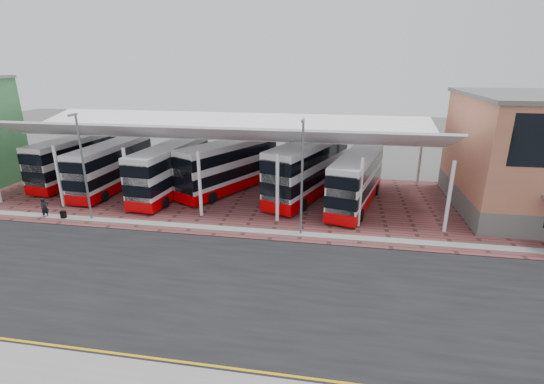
# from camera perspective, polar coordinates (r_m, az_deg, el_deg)

# --- Properties ---
(ground) EXTENTS (140.00, 140.00, 0.00)m
(ground) POSITION_cam_1_polar(r_m,az_deg,el_deg) (22.50, -2.71, -12.52)
(ground) COLOR #4B4E49
(road) EXTENTS (120.00, 14.00, 0.02)m
(road) POSITION_cam_1_polar(r_m,az_deg,el_deg) (21.67, -3.29, -13.84)
(road) COLOR black
(road) RESTS_ON ground
(forecourt) EXTENTS (72.00, 16.00, 0.06)m
(forecourt) POSITION_cam_1_polar(r_m,az_deg,el_deg) (33.91, 5.30, -1.45)
(forecourt) COLOR brown
(forecourt) RESTS_ON ground
(north_kerb) EXTENTS (120.00, 0.80, 0.14)m
(north_kerb) POSITION_cam_1_polar(r_m,az_deg,el_deg) (27.86, 0.02, -5.89)
(north_kerb) COLOR gray
(north_kerb) RESTS_ON ground
(yellow_line_near) EXTENTS (120.00, 0.12, 0.01)m
(yellow_line_near) POSITION_cam_1_polar(r_m,az_deg,el_deg) (17.08, -8.22, -24.40)
(yellow_line_near) COLOR #E1A50B
(yellow_line_near) RESTS_ON road
(yellow_line_far) EXTENTS (120.00, 0.12, 0.01)m
(yellow_line_far) POSITION_cam_1_polar(r_m,az_deg,el_deg) (17.29, -7.89, -23.75)
(yellow_line_far) COLOR #E1A50B
(yellow_line_far) RESTS_ON road
(canopy) EXTENTS (37.00, 11.63, 7.07)m
(canopy) POSITION_cam_1_polar(r_m,az_deg,el_deg) (34.78, -7.68, 8.82)
(canopy) COLOR white
(canopy) RESTS_ON ground
(lamp_west) EXTENTS (0.16, 0.90, 8.07)m
(lamp_west) POSITION_cam_1_polar(r_m,az_deg,el_deg) (31.85, -25.68, 3.58)
(lamp_west) COLOR slate
(lamp_west) RESTS_ON ground
(lamp_east) EXTENTS (0.16, 0.90, 8.07)m
(lamp_east) POSITION_cam_1_polar(r_m,az_deg,el_deg) (26.19, 4.37, 2.46)
(lamp_east) COLOR slate
(lamp_east) RESTS_ON ground
(bus_0) EXTENTS (3.43, 10.91, 4.42)m
(bus_0) POSITION_cam_1_polar(r_m,az_deg,el_deg) (43.44, -26.44, 4.21)
(bus_0) COLOR silver
(bus_0) RESTS_ON forecourt
(bus_1) EXTENTS (2.94, 10.55, 4.31)m
(bus_1) POSITION_cam_1_polar(r_m,az_deg,el_deg) (39.43, -22.15, 3.41)
(bus_1) COLOR silver
(bus_1) RESTS_ON forecourt
(bus_2) EXTENTS (3.52, 11.02, 4.46)m
(bus_2) POSITION_cam_1_polar(r_m,az_deg,el_deg) (36.27, -14.45, 3.09)
(bus_2) COLOR silver
(bus_2) RESTS_ON forecourt
(bus_3) EXTENTS (7.35, 10.96, 4.55)m
(bus_3) POSITION_cam_1_polar(r_m,az_deg,el_deg) (36.38, -6.23, 3.70)
(bus_3) COLOR silver
(bus_3) RESTS_ON forecourt
(bus_4) EXTENTS (6.72, 12.12, 4.91)m
(bus_4) POSITION_cam_1_polar(r_m,az_deg,el_deg) (34.83, 5.28, 3.36)
(bus_4) COLOR silver
(bus_4) RESTS_ON forecourt
(bus_5) EXTENTS (4.89, 10.73, 4.31)m
(bus_5) POSITION_cam_1_polar(r_m,az_deg,el_deg) (33.06, 12.13, 1.64)
(bus_5) COLOR silver
(bus_5) RESTS_ON forecourt
(pedestrian) EXTENTS (0.57, 0.69, 1.60)m
(pedestrian) POSITION_cam_1_polar(r_m,az_deg,el_deg) (34.79, -30.04, -2.00)
(pedestrian) COLOR black
(pedestrian) RESTS_ON forecourt
(suitcase) EXTENTS (0.37, 0.26, 0.64)m
(suitcase) POSITION_cam_1_polar(r_m,az_deg,el_deg) (34.02, -27.96, -2.96)
(suitcase) COLOR black
(suitcase) RESTS_ON forecourt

